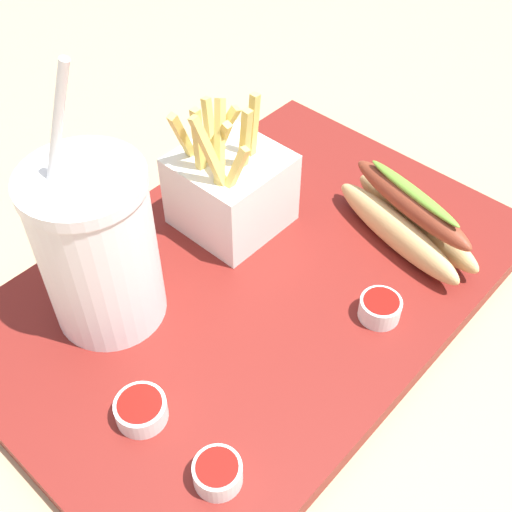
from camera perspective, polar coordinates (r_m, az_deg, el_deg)
The scene contains 8 objects.
ground_plane at distance 0.61m, azimuth 0.00°, elevation -3.91°, with size 2.40×2.40×0.02m, color tan.
food_tray at distance 0.59m, azimuth 0.00°, elevation -2.67°, with size 0.49×0.33×0.02m, color maroon.
soda_cup at distance 0.52m, azimuth -13.85°, elevation 0.66°, with size 0.10×0.10×0.24m.
fries_basket at distance 0.61m, azimuth -2.29°, elevation 6.03°, with size 0.09×0.09×0.14m.
hot_dog_1 at distance 0.62m, azimuth 13.27°, elevation 3.12°, with size 0.08×0.16×0.06m.
ketchup_cup_1 at distance 0.50m, azimuth -10.17°, elevation -13.22°, with size 0.04×0.04×0.02m.
ketchup_cup_2 at distance 0.47m, azimuth -3.43°, elevation -18.59°, with size 0.04×0.04×0.02m.
ketchup_cup_3 at distance 0.56m, azimuth 10.95°, elevation -4.50°, with size 0.04×0.04×0.02m.
Camera 1 is at (0.28, 0.26, 0.46)m, focal length 45.12 mm.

